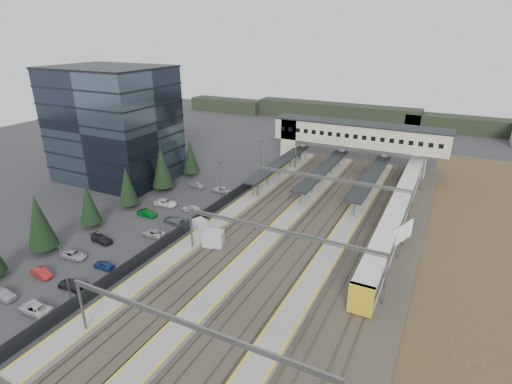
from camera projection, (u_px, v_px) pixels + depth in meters
The scene contains 15 objects.
ground at pixel (231, 232), 66.26m from camera, with size 220.00×220.00×0.00m, color #2B2B2D.
office_building at pixel (114, 124), 86.60m from camera, with size 24.30×18.30×24.30m.
conifer_row at pixel (111, 191), 70.41m from camera, with size 4.42×49.82×9.50m.
car_park at pixel (133, 234), 64.52m from camera, with size 10.50×44.60×1.28m.
lampposts at pixel (194, 197), 69.00m from camera, with size 0.50×53.25×8.07m.
fence at pixel (213, 208), 72.73m from camera, with size 0.08×90.00×2.00m.
relay_cabin_near at pixel (214, 239), 61.49m from camera, with size 3.57×3.04×2.53m.
relay_cabin_far at pixel (200, 225), 66.62m from camera, with size 2.61×2.40×1.94m.
rail_corridor at pixel (294, 230), 66.40m from camera, with size 34.00×90.00×0.92m.
canopies at pixel (323, 169), 84.20m from camera, with size 23.10×30.00×3.28m.
footbridge at pixel (347, 135), 94.80m from camera, with size 40.40×6.40×11.20m.
gantries at pixel (307, 206), 61.48m from camera, with size 28.40×62.28×7.17m.
train at pixel (401, 204), 71.56m from camera, with size 2.99×62.53×3.77m.
billboard at pixel (403, 234), 59.09m from camera, with size 2.03×5.31×4.67m.
treeline_far at pixel (433, 122), 131.55m from camera, with size 170.00×19.00×7.00m.
Camera 1 is at (30.25, -50.66, 31.17)m, focal length 28.00 mm.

